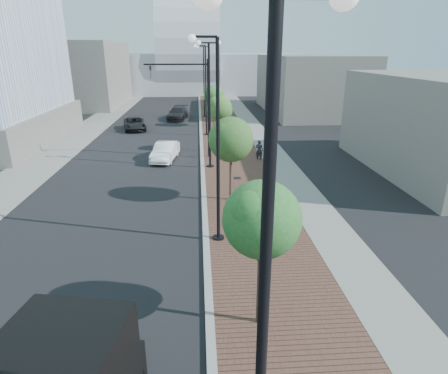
{
  "coord_description": "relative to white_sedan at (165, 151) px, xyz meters",
  "views": [
    {
      "loc": [
        -0.22,
        -6.23,
        8.58
      ],
      "look_at": [
        1.0,
        12.0,
        2.0
      ],
      "focal_mm": 30.36,
      "sensor_mm": 36.0,
      "label": 1
    }
  ],
  "objects": [
    {
      "name": "streetlight_3",
      "position": [
        3.54,
        9.48,
        3.6
      ],
      "size": [
        1.44,
        0.56,
        9.21
      ],
      "color": "black",
      "rests_on": "ground"
    },
    {
      "name": "streetlight_1",
      "position": [
        3.54,
        -14.52,
        3.6
      ],
      "size": [
        1.44,
        0.56,
        9.21
      ],
      "color": "black",
      "rests_on": "ground"
    },
    {
      "name": "dark_car_mid",
      "position": [
        -4.53,
        13.25,
        -0.04
      ],
      "size": [
        3.35,
        5.42,
        1.4
      ],
      "primitive_type": "imported",
      "rotation": [
        0.0,
        0.0,
        0.22
      ],
      "color": "black",
      "rests_on": "ground"
    },
    {
      "name": "traffic_mast",
      "position": [
        2.75,
        0.48,
        4.24
      ],
      "size": [
        5.09,
        0.2,
        8.0
      ],
      "color": "black",
      "rests_on": "ground"
    },
    {
      "name": "west_sidewalk",
      "position": [
        -9.95,
        15.48,
        -0.68
      ],
      "size": [
        4.0,
        140.0,
        0.12
      ],
      "primitive_type": "cube",
      "color": "slate",
      "rests_on": "ground"
    },
    {
      "name": "streetlight_0",
      "position": [
        3.65,
        -26.52,
        4.08
      ],
      "size": [
        1.72,
        0.56,
        9.28
      ],
      "color": "black",
      "rests_on": "ground"
    },
    {
      "name": "commercial_block_nw",
      "position": [
        -16.95,
        35.48,
        4.26
      ],
      "size": [
        14.0,
        20.0,
        10.0
      ],
      "primitive_type": "cube",
      "color": "#68645D",
      "rests_on": "ground"
    },
    {
      "name": "sidewalk",
      "position": [
        6.55,
        15.48,
        -0.68
      ],
      "size": [
        7.0,
        140.0,
        0.12
      ],
      "primitive_type": "cube",
      "color": "#4C2D23",
      "rests_on": "ground"
    },
    {
      "name": "concrete_strip",
      "position": [
        9.25,
        15.48,
        -0.67
      ],
      "size": [
        2.4,
        140.0,
        0.13
      ],
      "primitive_type": "cube",
      "color": "slate",
      "rests_on": "ground"
    },
    {
      "name": "dark_car_far",
      "position": [
        0.08,
        20.0,
        0.05
      ],
      "size": [
        2.97,
        5.72,
        1.59
      ],
      "primitive_type": "imported",
      "rotation": [
        0.0,
        0.0,
        -0.14
      ],
      "color": "black",
      "rests_on": "ground"
    },
    {
      "name": "utility_cover_2",
      "position": [
        5.45,
        -5.52,
        -0.61
      ],
      "size": [
        0.5,
        0.5,
        0.02
      ],
      "primitive_type": "cube",
      "color": "black",
      "rests_on": "sidewalk"
    },
    {
      "name": "streetlight_4",
      "position": [
        3.65,
        21.48,
        4.08
      ],
      "size": [
        1.72,
        0.56,
        9.28
      ],
      "color": "black",
      "rests_on": "ground"
    },
    {
      "name": "commercial_block_ne",
      "position": [
        19.05,
        25.48,
        3.26
      ],
      "size": [
        12.0,
        22.0,
        8.0
      ],
      "primitive_type": "cube",
      "color": "slate",
      "rests_on": "ground"
    },
    {
      "name": "tree_2",
      "position": [
        4.7,
        2.5,
        3.12
      ],
      "size": [
        2.28,
        2.21,
        4.99
      ],
      "color": "#382619",
      "rests_on": "ground"
    },
    {
      "name": "white_sedan",
      "position": [
        0.0,
        0.0,
        0.0
      ],
      "size": [
        2.25,
        4.68,
        1.48
      ],
      "primitive_type": "imported",
      "rotation": [
        0.0,
        0.0,
        -0.16
      ],
      "color": "white",
      "rests_on": "ground"
    },
    {
      "name": "streetlight_2",
      "position": [
        3.65,
        -2.52,
        4.08
      ],
      "size": [
        1.72,
        0.56,
        9.28
      ],
      "color": "black",
      "rests_on": "ground"
    },
    {
      "name": "utility_cover_1",
      "position": [
        5.45,
        -16.52,
        -0.61
      ],
      "size": [
        0.5,
        0.5,
        0.02
      ],
      "primitive_type": "cube",
      "color": "black",
      "rests_on": "sidewalk"
    },
    {
      "name": "tree_3",
      "position": [
        4.7,
        14.5,
        2.89
      ],
      "size": [
        2.42,
        2.37,
        4.83
      ],
      "color": "#382619",
      "rests_on": "ground"
    },
    {
      "name": "pedestrian",
      "position": [
        7.76,
        -0.66,
        0.13
      ],
      "size": [
        0.74,
        0.62,
        1.74
      ],
      "primitive_type": "imported",
      "rotation": [
        0.0,
        0.0,
        2.77
      ],
      "color": "black",
      "rests_on": "ground"
    },
    {
      "name": "convention_center",
      "position": [
        1.05,
        60.48,
        5.26
      ],
      "size": [
        50.0,
        30.0,
        50.0
      ],
      "color": "#B4B8BF",
      "rests_on": "ground"
    },
    {
      "name": "tree_0",
      "position": [
        4.7,
        -20.5,
        3.07
      ],
      "size": [
        2.45,
        2.41,
        5.03
      ],
      "color": "#382619",
      "rests_on": "ground"
    },
    {
      "name": "tree_1",
      "position": [
        4.7,
        -9.5,
        3.05
      ],
      "size": [
        2.61,
        2.61,
        5.1
      ],
      "color": "#382619",
      "rests_on": "ground"
    },
    {
      "name": "curb",
      "position": [
        3.05,
        15.48,
        -0.67
      ],
      "size": [
        0.3,
        140.0,
        0.14
      ],
      "primitive_type": "cube",
      "color": "gray",
      "rests_on": "ground"
    }
  ]
}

